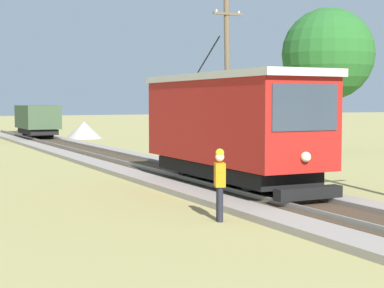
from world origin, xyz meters
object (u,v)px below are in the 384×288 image
(gravel_pile, at_px, (84,130))
(utility_pole_mid, at_px, (227,79))
(track_worker, at_px, (220,181))
(red_tram, at_px, (231,124))
(tree_left_far, at_px, (328,54))
(freight_car, at_px, (37,120))

(gravel_pile, bearing_deg, utility_pole_mid, -91.43)
(track_worker, bearing_deg, utility_pole_mid, -99.70)
(red_tram, bearing_deg, tree_left_far, 41.86)
(red_tram, relative_size, tree_left_far, 1.03)
(freight_car, distance_m, track_worker, 33.74)
(red_tram, height_order, gravel_pile, red_tram)
(gravel_pile, relative_size, track_worker, 1.61)
(utility_pole_mid, bearing_deg, red_tram, -118.12)
(freight_car, bearing_deg, tree_left_far, -53.42)
(track_worker, height_order, tree_left_far, tree_left_far)
(gravel_pile, distance_m, tree_left_far, 21.28)
(freight_car, xyz_separation_m, tree_left_far, (13.05, -17.59, 4.09))
(freight_car, xyz_separation_m, track_worker, (-2.77, -33.62, -0.57))
(freight_car, height_order, utility_pole_mid, utility_pole_mid)
(freight_car, bearing_deg, red_tram, -89.99)
(freight_car, height_order, track_worker, freight_car)
(tree_left_far, bearing_deg, track_worker, -134.63)
(tree_left_far, bearing_deg, freight_car, 126.58)
(utility_pole_mid, height_order, tree_left_far, tree_left_far)
(gravel_pile, relative_size, tree_left_far, 0.35)
(red_tram, relative_size, utility_pole_mid, 1.13)
(freight_car, xyz_separation_m, gravel_pile, (3.82, 0.93, -0.88))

